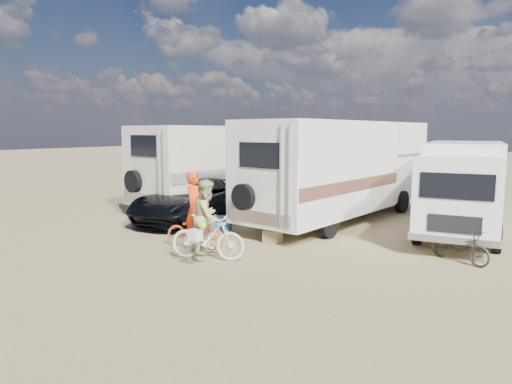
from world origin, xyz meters
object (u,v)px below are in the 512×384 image
Objects in this scene: rv_left at (234,166)px; crate at (273,236)px; cooler at (222,224)px; rv_main at (341,171)px; bike_parked at (460,246)px; box_truck at (461,189)px; bike_man at (196,231)px; dark_suv at (194,200)px; rider_man at (195,214)px; rider_woman at (207,224)px; bike_woman at (208,237)px.

crate is (4.79, -4.63, -1.47)m from rv_left.
rv_main is at bearing 37.23° from cooler.
rv_main is 5.70m from bike_parked.
rv_main is at bearing 172.91° from box_truck.
bike_man is 6.58m from bike_parked.
box_truck is 11.89× the size of cooler.
bike_man is 2.18m from crate.
box_truck is 7.38m from cooler.
rider_man is (2.56, -2.84, 0.20)m from dark_suv.
crate is at bearing -87.25° from rv_main.
bike_man is at bearing 34.86° from rider_woman.
box_truck is 5.97m from crate.
rider_woman is (4.38, -6.96, -0.75)m from rv_left.
bike_woman is at bearing -89.63° from rv_main.
rv_main reaches higher than rider_woman.
bike_woman is (-0.66, -6.47, -1.15)m from rv_main.
dark_suv is 4.16m from crate.
cooler is at bearing 11.48° from rider_woman.
dark_suv is (-4.20, -2.96, -0.98)m from rv_main.
rv_main is 6.16m from bike_man.
rider_man is at bearing -140.74° from box_truck.
cooler is (2.68, -4.26, -1.41)m from rv_left.
rider_woman is 2.47m from crate.
rv_main is 5.06m from rv_left.
rider_man is (3.40, -6.29, -0.71)m from rv_left.
rv_left reaches higher than bike_woman.
rv_main is 1.33× the size of box_truck.
bike_man is 0.93× the size of bike_woman.
box_truck is at bearing 34.57° from bike_parked.
rv_left is at bearing -179.32° from rv_main.
rv_left reaches higher than cooler.
rider_woman is at bearing -110.62° from bike_woman.
bike_man is 1.19m from bike_woman.
bike_parked is at bearing -78.92° from rider_woman.
rv_left is at bearing 11.54° from rider_woman.
rv_main reaches higher than rider_man.
rv_main is at bearing 78.02° from bike_parked.
box_truck is 3.51m from bike_parked.
crate is at bearing -30.64° from rider_woman.
bike_man is at bearing 34.86° from bike_woman.
bike_parked is at bearing -87.37° from box_truck.
box_truck reaches higher than bike_man.
crate is at bearing -51.97° from bike_man.
dark_suv is at bearing 163.35° from crate.
box_truck is 3.82× the size of rider_woman.
cooler is at bearing -30.76° from dark_suv.
box_truck is at bearing 6.35° from rv_main.
dark_suv is at bearing 24.63° from rider_woman.
rv_main is 1.72× the size of dark_suv.
rider_woman is (-4.53, -6.48, -0.48)m from box_truck.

